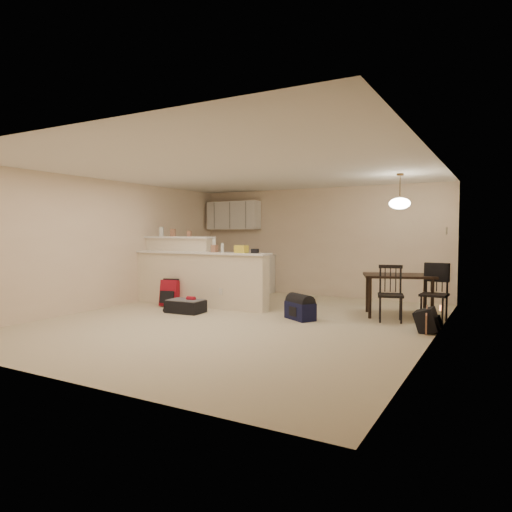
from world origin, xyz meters
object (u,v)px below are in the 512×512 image
Objects in this scene: dining_chair_far at (434,293)px; black_daypack at (427,321)px; suitcase at (186,306)px; dining_chair_near at (391,294)px; pendant_lamp at (400,203)px; red_backpack at (170,293)px; navy_duffel at (300,311)px; dining_table at (398,280)px.

black_daypack is (0.03, -0.90, -0.30)m from dining_chair_far.
dining_chair_far reaches higher than suitcase.
dining_chair_near is 0.99× the size of dining_chair_far.
pendant_lamp is at bearing 30.85° from black_daypack.
red_backpack is at bearing 146.52° from suitcase.
pendant_lamp is at bearing 71.73° from navy_duffel.
pendant_lamp reaches higher than navy_duffel.
red_backpack is (-4.22, -1.12, -0.39)m from dining_table.
red_backpack is (-4.85, -0.90, -0.21)m from dining_chair_far.
black_daypack is at bearing -83.64° from dining_chair_far.
pendant_lamp is at bearing -1.77° from red_backpack.
dining_chair_far reaches higher than black_daypack.
dining_table is at bearing 165.39° from dining_chair_far.
dining_table is 0.60m from dining_chair_near.
dining_chair_far is at bearing 14.98° from dining_chair_near.
dining_chair_far is (0.62, -0.22, -0.17)m from dining_table.
black_daypack is (2.03, 0.02, 0.02)m from navy_duffel.
red_backpack is at bearing 175.41° from dining_table.
dining_chair_near is 1.80× the size of red_backpack.
navy_duffel is (-1.38, -1.14, -1.84)m from pendant_lamp.
suitcase is 1.22× the size of navy_duffel.
navy_duffel is (2.11, 0.41, 0.04)m from suitcase.
suitcase is (-3.49, -0.97, -0.35)m from dining_chair_near.
black_daypack is at bearing 2.98° from suitcase.
pendant_lamp is 4.26m from suitcase.
navy_duffel is (2.84, -0.02, -0.11)m from red_backpack.
navy_duffel reaches higher than suitcase.
dining_chair_near is at bearing -90.62° from pendant_lamp.
navy_duffel is 2.03m from black_daypack.
red_backpack is 2.84m from navy_duffel.
dining_chair_near is 1.52m from navy_duffel.
dining_chair_far is at bearing 56.90° from navy_duffel.
dining_chair_near is at bearing 12.60° from suitcase.
dining_chair_near is 1.71× the size of navy_duffel.
suitcase is 4.17m from black_daypack.
suitcase is at bearing -47.15° from red_backpack.
suitcase is (-4.12, -1.33, -0.36)m from dining_chair_far.
navy_duffel is at bearing -172.43° from dining_chair_near.
red_backpack is at bearing -165.19° from pendant_lamp.
dining_table is at bearing 30.85° from black_daypack.
red_backpack is at bearing -148.06° from navy_duffel.
dining_chair_far is 1.73× the size of navy_duffel.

